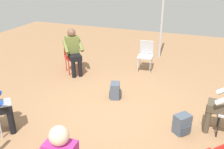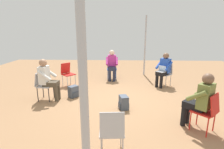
# 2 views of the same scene
# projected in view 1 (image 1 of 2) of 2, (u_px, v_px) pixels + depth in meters

# --- Properties ---
(ground_plane) EXTENTS (14.00, 14.00, 0.00)m
(ground_plane) POSITION_uv_depth(u_px,v_px,m) (113.00, 113.00, 5.08)
(ground_plane) COLOR #99704C
(chair_northwest) EXTENTS (0.58, 0.59, 0.85)m
(chair_northwest) POSITION_uv_depth(u_px,v_px,m) (72.00, 54.00, 6.89)
(chair_northwest) COLOR red
(chair_northwest) RESTS_ON ground
(chair_north) EXTENTS (0.43, 0.46, 0.85)m
(chair_north) POSITION_uv_depth(u_px,v_px,m) (146.00, 54.00, 6.96)
(chair_north) COLOR #B7B7BC
(chair_north) RESTS_ON ground
(person_in_olive) EXTENTS (0.63, 0.63, 1.24)m
(person_in_olive) POSITION_uv_depth(u_px,v_px,m) (73.00, 49.00, 6.67)
(person_in_olive) COLOR black
(person_in_olive) RESTS_ON ground
(backpack_near_laptop_user) EXTENTS (0.33, 0.34, 0.36)m
(backpack_near_laptop_user) POSITION_uv_depth(u_px,v_px,m) (182.00, 125.00, 4.43)
(backpack_near_laptop_user) COLOR #475160
(backpack_near_laptop_user) RESTS_ON ground
(backpack_by_empty_chair) EXTENTS (0.29, 0.32, 0.36)m
(backpack_by_empty_chair) POSITION_uv_depth(u_px,v_px,m) (115.00, 91.00, 5.61)
(backpack_by_empty_chair) COLOR #475160
(backpack_by_empty_chair) RESTS_ON ground
(tent_pole_far) EXTENTS (0.07, 0.07, 2.72)m
(tent_pole_far) POSITION_uv_depth(u_px,v_px,m) (162.00, 15.00, 7.61)
(tent_pole_far) COLOR #B2B2B7
(tent_pole_far) RESTS_ON ground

